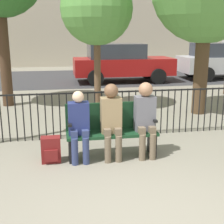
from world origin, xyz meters
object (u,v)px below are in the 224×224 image
Objects in this scene: backpack at (51,150)px; parked_car_2 at (224,60)px; park_bench at (111,129)px; seated_person_1 at (111,117)px; parked_car_0 at (121,62)px; seated_person_2 at (145,115)px; seated_person_0 at (79,123)px; tree_2 at (97,9)px.

backpack is 0.10× the size of parked_car_2.
park_bench is at bearing 6.82° from backpack.
parked_car_0 is (1.83, 8.24, 0.12)m from seated_person_1.
seated_person_2 is 1.67m from backpack.
seated_person_1 is 8.44m from parked_car_0.
tree_2 is at bearing 78.04° from seated_person_0.
seated_person_2 is 0.35× the size of tree_2.
backpack is at bearing -180.00° from seated_person_1.
seated_person_1 is 0.35× the size of tree_2.
park_bench reaches higher than backpack.
park_bench is 0.60m from seated_person_0.
parked_car_0 is (2.84, 8.24, 0.63)m from backpack.
tree_2 is (0.23, 3.62, 1.95)m from seated_person_1.
parked_car_0 is at bearing 70.82° from tree_2.
seated_person_1 is 10.77m from parked_car_2.
backpack is at bearing 179.33° from seated_person_0.
park_bench is at bearing -93.46° from tree_2.
park_bench is 3.56× the size of backpack.
parked_car_2 reaches higher than seated_person_2.
seated_person_1 is (-0.02, -0.12, 0.24)m from park_bench.
parked_car_2 reaches higher than seated_person_1.
park_bench is 8.32m from parked_car_0.
seated_person_1 reaches higher than seated_person_0.
parked_car_2 is (6.67, 8.32, 0.36)m from park_bench.
tree_2 is at bearing -109.18° from parked_car_0.
seated_person_1 is 0.30× the size of parked_car_0.
tree_2 reaches higher than parked_car_2.
parked_car_2 is (6.46, 4.82, -1.83)m from tree_2.
tree_2 is at bearing -143.25° from parked_car_2.
seated_person_2 is at bearing -125.85° from parked_car_2.
parked_car_0 is at bearing 77.38° from park_bench.
tree_2 is at bearing 86.54° from park_bench.
park_bench is 0.63m from seated_person_2.
seated_person_0 is at bearing -130.53° from parked_car_2.
park_bench is 4.14m from tree_2.
backpack is 11.44m from parked_car_2.
tree_2 is at bearing 86.38° from seated_person_1.
parked_car_2 is (6.10, 8.45, 0.11)m from seated_person_2.
park_bench is 0.37× the size of parked_car_0.
parked_car_2 is (4.85, 0.21, 0.00)m from parked_car_0.
seated_person_1 is 0.99× the size of seated_person_2.
parked_car_0 is at bearing -177.53° from parked_car_2.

